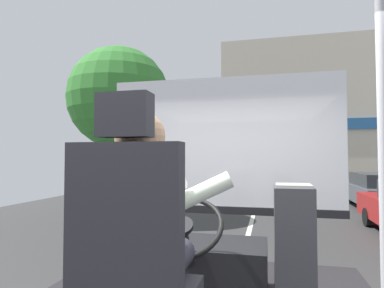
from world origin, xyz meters
name	(u,v)px	position (x,y,z in m)	size (l,w,h in m)	color
ground	(254,214)	(0.00, 8.80, -0.02)	(18.00, 44.00, 0.06)	#313131
driver_seat	(134,274)	(-0.08, -0.57, 1.32)	(0.48, 0.48, 1.34)	black
bus_driver	(143,221)	(-0.08, -0.46, 1.52)	(0.80, 0.57, 0.81)	#282833
steering_console	(196,265)	(-0.08, 0.67, 0.96)	(1.10, 1.01, 0.79)	black
handrail_pole	(383,162)	(1.00, -0.22, 1.80)	(0.04, 0.04, 2.11)	#B7B7BC
fare_box	(294,249)	(0.65, 0.49, 1.18)	(0.27, 0.27, 0.89)	#333338
windshield_panel	(223,160)	(0.00, 1.62, 1.79)	(2.50, 0.08, 1.48)	silver
street_tree	(119,99)	(-3.92, 7.16, 3.58)	(3.06, 3.06, 5.14)	#4C3828
shop_building	(329,116)	(4.15, 19.81, 4.35)	(12.77, 5.19, 8.70)	#BCB29E
parked_car_charcoal	(380,190)	(4.33, 11.00, 0.64)	(1.97, 4.40, 1.24)	#474C51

